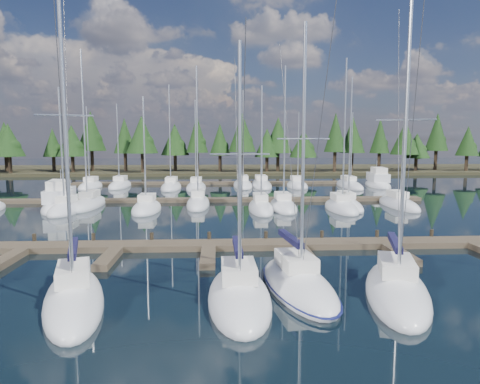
{
  "coord_description": "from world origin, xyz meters",
  "views": [
    {
      "loc": [
        0.65,
        -10.42,
        7.33
      ],
      "look_at": [
        2.32,
        22.0,
        3.34
      ],
      "focal_mm": 32.0,
      "sensor_mm": 36.0,
      "label": 1
    }
  ],
  "objects": [
    {
      "name": "front_sailboat_3",
      "position": [
        1.57,
        8.2,
        0.28
      ],
      "size": [
        2.91,
        7.9,
        12.2
      ],
      "color": "silver",
      "rests_on": "ground"
    },
    {
      "name": "front_sailboat_4",
      "position": [
        4.54,
        9.7,
        0.28
      ],
      "size": [
        4.0,
        8.68,
        13.38
      ],
      "color": "silver",
      "rests_on": "ground"
    },
    {
      "name": "back_sailboat_rows",
      "position": [
        0.68,
        44.93,
        0.27
      ],
      "size": [
        46.86,
        32.87,
        17.49
      ],
      "color": "silver",
      "rests_on": "ground"
    },
    {
      "name": "back_docks",
      "position": [
        0.0,
        49.58,
        0.2
      ],
      "size": [
        50.0,
        21.8,
        0.4
      ],
      "color": "#4E4130",
      "rests_on": "ground"
    },
    {
      "name": "tree_line",
      "position": [
        -1.8,
        80.16,
        7.33
      ],
      "size": [
        183.81,
        11.9,
        13.46
      ],
      "color": "black",
      "rests_on": "far_shore"
    },
    {
      "name": "motor_yacht_right",
      "position": [
        25.89,
        55.63,
        0.53
      ],
      "size": [
        4.4,
        10.13,
        4.92
      ],
      "color": "silver",
      "rests_on": "ground"
    },
    {
      "name": "front_sailboat_5",
      "position": [
        9.02,
        8.58,
        0.3
      ],
      "size": [
        5.08,
        8.98,
        14.88
      ],
      "color": "silver",
      "rests_on": "ground"
    },
    {
      "name": "ground",
      "position": [
        0.0,
        30.0,
        0.0
      ],
      "size": [
        260.0,
        260.0,
        0.0
      ],
      "primitive_type": "plane",
      "color": "black",
      "rests_on": "ground"
    },
    {
      "name": "main_dock",
      "position": [
        0.0,
        17.36,
        0.2
      ],
      "size": [
        44.0,
        6.13,
        0.9
      ],
      "color": "#4E4130",
      "rests_on": "ground"
    },
    {
      "name": "front_sailboat_2",
      "position": [
        -5.8,
        8.24,
        0.31
      ],
      "size": [
        4.8,
        8.82,
        15.12
      ],
      "color": "silver",
      "rests_on": "ground"
    },
    {
      "name": "motor_yacht_left",
      "position": [
        -16.31,
        35.85,
        0.54
      ],
      "size": [
        4.94,
        10.43,
        5.02
      ],
      "color": "silver",
      "rests_on": "ground"
    },
    {
      "name": "far_shore",
      "position": [
        0.0,
        90.0,
        0.3
      ],
      "size": [
        220.0,
        30.0,
        0.6
      ],
      "primitive_type": "cube",
      "color": "#2F2C1A",
      "rests_on": "ground"
    }
  ]
}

